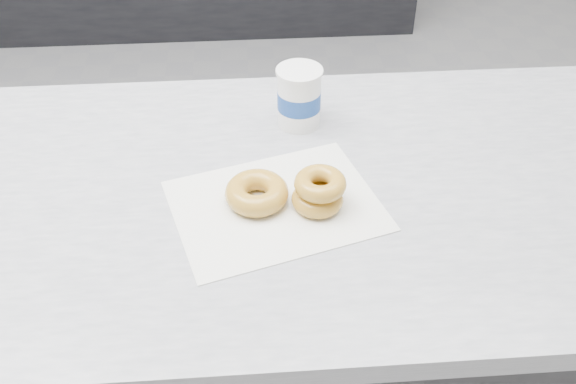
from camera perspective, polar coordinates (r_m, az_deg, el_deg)
name	(u,v)px	position (r m, az deg, el deg)	size (l,w,h in m)	color
ground	(176,284)	(2.20, -9.95, -8.03)	(5.00, 5.00, 0.00)	gray
counter	(136,351)	(1.48, -13.38, -13.59)	(3.06, 0.76, 0.90)	#333335
wax_paper	(276,205)	(1.09, -1.10, -1.20)	(0.34, 0.26, 0.00)	white
donut_single	(257,193)	(1.08, -2.79, -0.06)	(0.11, 0.11, 0.04)	gold
donut_stack	(319,191)	(1.07, 2.76, 0.06)	(0.12, 0.12, 0.06)	gold
coffee_cup	(299,97)	(1.26, 0.99, 8.48)	(0.10, 0.10, 0.12)	white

